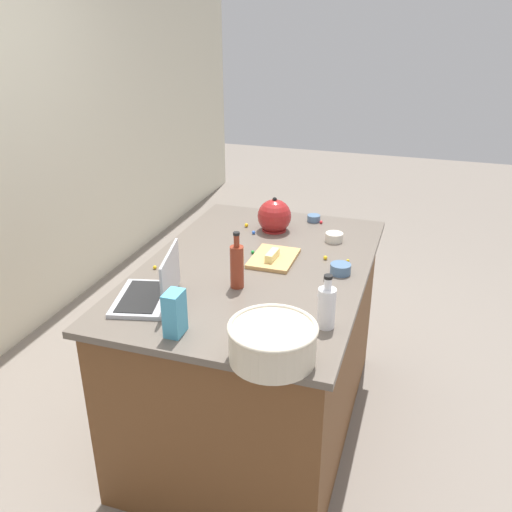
{
  "coord_description": "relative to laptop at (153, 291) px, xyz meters",
  "views": [
    {
      "loc": [
        -2.21,
        -0.72,
        2.0
      ],
      "look_at": [
        0.0,
        0.0,
        0.95
      ],
      "focal_mm": 38.92,
      "sensor_mm": 36.0,
      "label": 1
    }
  ],
  "objects": [
    {
      "name": "kettle",
      "position": [
        0.9,
        -0.25,
        0.03
      ],
      "size": [
        0.21,
        0.18,
        0.2
      ],
      "color": "maroon",
      "rests_on": "island_counter"
    },
    {
      "name": "candy_3",
      "position": [
        1.08,
        -0.47,
        -0.04
      ],
      "size": [
        0.02,
        0.02,
        0.02
      ],
      "primitive_type": "sphere",
      "color": "red",
      "rests_on": "island_counter"
    },
    {
      "name": "candy_0",
      "position": [
        0.58,
        -0.24,
        -0.04
      ],
      "size": [
        0.02,
        0.02,
        0.02
      ],
      "primitive_type": "sphere",
      "color": "green",
      "rests_on": "island_counter"
    },
    {
      "name": "candy_5",
      "position": [
        0.82,
        -0.16,
        -0.04
      ],
      "size": [
        0.02,
        0.02,
        0.02
      ],
      "primitive_type": "sphere",
      "color": "blue",
      "rests_on": "island_counter"
    },
    {
      "name": "candy_6",
      "position": [
        0.62,
        -0.59,
        -0.04
      ],
      "size": [
        0.02,
        0.02,
        0.02
      ],
      "primitive_type": "sphere",
      "color": "yellow",
      "rests_on": "island_counter"
    },
    {
      "name": "butter_stick_left",
      "position": [
        0.51,
        -0.35,
        -0.01
      ],
      "size": [
        0.11,
        0.04,
        0.04
      ],
      "primitive_type": "cube",
      "rotation": [
        0.0,
        0.0,
        -0.05
      ],
      "color": "#F4E58C",
      "rests_on": "cutting_board"
    },
    {
      "name": "candy_8",
      "position": [
        0.62,
        -0.69,
        -0.04
      ],
      "size": [
        0.01,
        0.01,
        0.01
      ],
      "primitive_type": "sphere",
      "color": "yellow",
      "rests_on": "island_counter"
    },
    {
      "name": "candy_1",
      "position": [
        0.9,
        -0.09,
        -0.04
      ],
      "size": [
        0.02,
        0.02,
        0.02
      ],
      "primitive_type": "sphere",
      "color": "yellow",
      "rests_on": "island_counter"
    },
    {
      "name": "candy_2",
      "position": [
        0.19,
        0.04,
        -0.04
      ],
      "size": [
        0.02,
        0.02,
        0.02
      ],
      "primitive_type": "sphere",
      "color": "blue",
      "rests_on": "island_counter"
    },
    {
      "name": "mixing_bowl_large",
      "position": [
        -0.24,
        -0.58,
        0.02
      ],
      "size": [
        0.31,
        0.31,
        0.13
      ],
      "color": "beige",
      "rests_on": "island_counter"
    },
    {
      "name": "ramekin_small",
      "position": [
        0.49,
        -0.68,
        -0.02
      ],
      "size": [
        0.09,
        0.09,
        0.05
      ],
      "primitive_type": "cylinder",
      "color": "slate",
      "rests_on": "island_counter"
    },
    {
      "name": "kitchen_timer",
      "position": [
        0.26,
        -0.66,
        -0.01
      ],
      "size": [
        0.07,
        0.07,
        0.08
      ],
      "color": "#B2B2B7",
      "rests_on": "island_counter"
    },
    {
      "name": "cutting_board",
      "position": [
        0.54,
        -0.35,
        -0.04
      ],
      "size": [
        0.27,
        0.2,
        0.02
      ],
      "primitive_type": "cube",
      "color": "tan",
      "rests_on": "island_counter"
    },
    {
      "name": "candy_bag",
      "position": [
        -0.2,
        -0.19,
        0.04
      ],
      "size": [
        0.09,
        0.06,
        0.17
      ],
      "primitive_type": "cube",
      "color": "#4CA5CC",
      "rests_on": "island_counter"
    },
    {
      "name": "bottle_soy",
      "position": [
        0.23,
        -0.28,
        0.05
      ],
      "size": [
        0.06,
        0.06,
        0.25
      ],
      "color": "maroon",
      "rests_on": "island_counter"
    },
    {
      "name": "candy_7",
      "position": [
        0.27,
        0.14,
        -0.04
      ],
      "size": [
        0.02,
        0.02,
        0.02
      ],
      "primitive_type": "sphere",
      "color": "yellow",
      "rests_on": "island_counter"
    },
    {
      "name": "bottle_vinegar",
      "position": [
        0.02,
        -0.71,
        0.04
      ],
      "size": [
        0.07,
        0.07,
        0.21
      ],
      "color": "white",
      "rests_on": "island_counter"
    },
    {
      "name": "island_counter",
      "position": [
        0.45,
        -0.29,
        -0.5
      ],
      "size": [
        1.53,
        1.01,
        0.9
      ],
      "color": "brown",
      "rests_on": "ground"
    },
    {
      "name": "ramekin_medium",
      "position": [
        1.1,
        -0.42,
        -0.03
      ],
      "size": [
        0.07,
        0.07,
        0.04
      ],
      "primitive_type": "cylinder",
      "color": "slate",
      "rests_on": "island_counter"
    },
    {
      "name": "laptop",
      "position": [
        0.0,
        0.0,
        0.0
      ],
      "size": [
        0.35,
        0.3,
        0.22
      ],
      "color": "#B7B7BC",
      "rests_on": "island_counter"
    },
    {
      "name": "ground_plane",
      "position": [
        0.45,
        -0.29,
        -0.95
      ],
      "size": [
        12.0,
        12.0,
        0.0
      ],
      "primitive_type": "plane",
      "color": "slate"
    },
    {
      "name": "ramekin_wide",
      "position": [
        0.85,
        -0.58,
        -0.02
      ],
      "size": [
        0.09,
        0.09,
        0.04
      ],
      "primitive_type": "cylinder",
      "color": "beige",
      "rests_on": "island_counter"
    }
  ]
}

